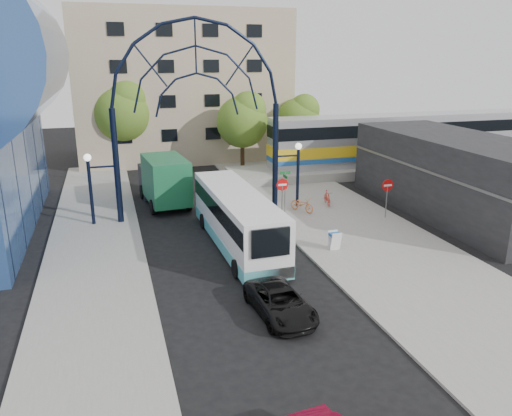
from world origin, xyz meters
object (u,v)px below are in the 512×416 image
object	(u,v)px
train_car	(407,138)
city_bus	(237,218)
green_truck	(163,180)
black_suv	(280,302)
street_name_sign	(285,183)
gateway_arch	(197,79)
tree_north_b	(123,110)
bike_near_b	(327,198)
tree_north_c	(300,118)
tree_north_a	(244,119)
stop_sign	(282,188)
sandwich_board	(335,238)
bike_near_a	(302,204)
do_not_enter_sign	(387,189)

from	to	relation	value
train_car	city_bus	world-z (taller)	train_car
green_truck	black_suv	xyz separation A→B (m)	(2.57, -17.03, -1.13)
street_name_sign	gateway_arch	bearing A→B (deg)	164.93
tree_north_b	bike_near_b	xyz separation A→B (m)	(12.53, -16.28, -4.66)
gateway_arch	green_truck	bearing A→B (deg)	119.28
tree_north_c	city_bus	distance (m)	22.74
street_name_sign	tree_north_a	distance (m)	13.59
stop_sign	sandwich_board	bearing A→B (deg)	-82.43
green_truck	train_car	bearing A→B (deg)	6.54
gateway_arch	black_suv	world-z (taller)	gateway_arch
tree_north_c	black_suv	xyz separation A→B (m)	(-11.49, -27.50, -3.70)
train_car	bike_near_a	world-z (taller)	train_car
tree_north_c	bike_near_b	size ratio (longest dim) A/B	3.98
sandwich_board	bike_near_a	xyz separation A→B (m)	(0.84, 6.74, -0.13)
stop_sign	bike_near_b	bearing A→B (deg)	23.15
street_name_sign	city_bus	world-z (taller)	city_bus
green_truck	bike_near_a	bearing A→B (deg)	-34.64
tree_north_b	tree_north_c	distance (m)	16.15
black_suv	tree_north_c	bearing A→B (deg)	63.40
bike_near_b	train_car	bearing A→B (deg)	47.10
train_car	tree_north_b	world-z (taller)	tree_north_b
sandwich_board	tree_north_b	size ratio (longest dim) A/B	0.12
train_car	city_bus	xyz separation A→B (m)	(-19.08, -13.67, -1.34)
street_name_sign	tree_north_b	bearing A→B (deg)	117.65
gateway_arch	bike_near_a	world-z (taller)	gateway_arch
green_truck	do_not_enter_sign	bearing A→B (deg)	-35.12
tree_north_c	bike_near_b	distance (m)	15.14
black_suv	tree_north_a	bearing A→B (deg)	73.92
tree_north_c	green_truck	world-z (taller)	tree_north_c
do_not_enter_sign	street_name_sign	world-z (taller)	street_name_sign
train_car	tree_north_a	xyz separation A→B (m)	(-13.88, 3.93, 1.71)
sandwich_board	tree_north_b	distance (m)	26.15
do_not_enter_sign	sandwich_board	size ratio (longest dim) A/B	2.51
do_not_enter_sign	bike_near_a	xyz separation A→B (m)	(-4.56, 2.72, -1.37)
gateway_arch	green_truck	size ratio (longest dim) A/B	1.96
city_bus	green_truck	bearing A→B (deg)	106.14
city_bus	black_suv	xyz separation A→B (m)	(-0.29, -7.90, -0.98)
do_not_enter_sign	black_suv	bearing A→B (deg)	-137.26
do_not_enter_sign	green_truck	size ratio (longest dim) A/B	0.36
street_name_sign	green_truck	distance (m)	8.64
stop_sign	do_not_enter_sign	xyz separation A→B (m)	(6.20, -2.00, -0.02)
sandwich_board	bike_near_a	bearing A→B (deg)	82.86
sandwich_board	tree_north_a	bearing A→B (deg)	88.50
tree_north_b	city_bus	size ratio (longest dim) A/B	0.73
bike_near_a	bike_near_b	bearing A→B (deg)	-5.59
tree_north_b	green_truck	distance (m)	13.11
stop_sign	tree_north_b	size ratio (longest dim) A/B	0.31
tree_north_a	green_truck	distance (m)	12.05
gateway_arch	city_bus	world-z (taller)	gateway_arch
tree_north_a	tree_north_c	size ratio (longest dim) A/B	1.08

